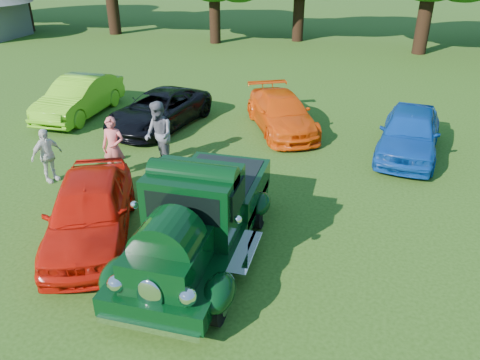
% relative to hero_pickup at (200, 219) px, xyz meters
% --- Properties ---
extents(ground, '(120.00, 120.00, 0.00)m').
position_rel_hero_pickup_xyz_m(ground, '(-0.59, -0.58, -0.90)').
color(ground, '#264610').
rests_on(ground, ground).
extents(hero_pickup, '(2.48, 5.32, 2.08)m').
position_rel_hero_pickup_xyz_m(hero_pickup, '(0.00, 0.00, 0.00)').
color(hero_pickup, black).
rests_on(hero_pickup, ground).
extents(red_convertible, '(3.31, 4.65, 1.47)m').
position_rel_hero_pickup_xyz_m(red_convertible, '(-2.55, -0.03, -0.17)').
color(red_convertible, red).
rests_on(red_convertible, ground).
extents(back_car_lime, '(1.60, 4.45, 1.46)m').
position_rel_hero_pickup_xyz_m(back_car_lime, '(-7.41, 7.36, -0.17)').
color(back_car_lime, '#65BC19').
rests_on(back_car_lime, ground).
extents(back_car_black, '(2.91, 4.87, 1.27)m').
position_rel_hero_pickup_xyz_m(back_car_black, '(-3.98, 7.01, -0.27)').
color(back_car_black, black).
rests_on(back_car_black, ground).
extents(back_car_orange, '(3.54, 4.71, 1.27)m').
position_rel_hero_pickup_xyz_m(back_car_orange, '(0.31, 7.80, -0.27)').
color(back_car_orange, '#ED4A08').
rests_on(back_car_orange, ground).
extents(back_car_blue, '(2.29, 4.50, 1.47)m').
position_rel_hero_pickup_xyz_m(back_car_blue, '(4.54, 6.70, -0.17)').
color(back_car_blue, '#0E41A0').
rests_on(back_car_blue, ground).
extents(spectator_pink, '(0.69, 0.51, 1.75)m').
position_rel_hero_pickup_xyz_m(spectator_pink, '(-3.59, 3.00, -0.03)').
color(spectator_pink, '#EB6460').
rests_on(spectator_pink, ground).
extents(spectator_grey, '(1.21, 1.21, 1.98)m').
position_rel_hero_pickup_xyz_m(spectator_grey, '(-2.61, 3.91, 0.09)').
color(spectator_grey, slate).
rests_on(spectator_grey, ground).
extents(spectator_white, '(0.69, 0.98, 1.55)m').
position_rel_hero_pickup_xyz_m(spectator_white, '(-5.21, 2.23, -0.13)').
color(spectator_white, silver).
rests_on(spectator_white, ground).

